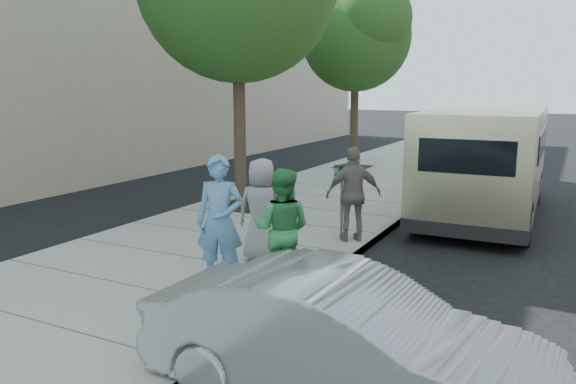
% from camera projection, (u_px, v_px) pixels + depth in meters
% --- Properties ---
extents(ground, '(120.00, 120.00, 0.00)m').
position_uv_depth(ground, '(277.00, 250.00, 10.49)').
color(ground, black).
rests_on(ground, ground).
extents(sidewalk, '(5.00, 60.00, 0.15)m').
position_uv_depth(sidewalk, '(232.00, 240.00, 10.93)').
color(sidewalk, gray).
rests_on(sidewalk, ground).
extents(curb_face, '(0.12, 60.00, 0.16)m').
position_uv_depth(curb_face, '(349.00, 257.00, 9.83)').
color(curb_face, gray).
rests_on(curb_face, ground).
extents(tree_far, '(3.92, 3.80, 6.49)m').
position_uv_depth(tree_far, '(357.00, 31.00, 19.33)').
color(tree_far, black).
rests_on(tree_far, sidewalk).
extents(parking_meter, '(0.30, 0.15, 1.40)m').
position_uv_depth(parking_meter, '(342.00, 185.00, 10.66)').
color(parking_meter, gray).
rests_on(parking_meter, sidewalk).
extents(van, '(2.43, 6.82, 2.51)m').
position_uv_depth(van, '(486.00, 160.00, 13.02)').
color(van, beige).
rests_on(van, ground).
extents(sedan, '(4.00, 1.51, 1.30)m').
position_uv_depth(sedan, '(343.00, 342.00, 5.27)').
color(sedan, '#9EA1A4').
rests_on(sedan, ground).
extents(person_officer, '(0.81, 0.66, 1.91)m').
position_uv_depth(person_officer, '(220.00, 221.00, 8.07)').
color(person_officer, '#568BB8').
rests_on(person_officer, sidewalk).
extents(person_green_shirt, '(0.98, 0.84, 1.75)m').
position_uv_depth(person_green_shirt, '(282.00, 229.00, 7.95)').
color(person_green_shirt, '#2D8B43').
rests_on(person_green_shirt, sidewalk).
extents(person_gray_shirt, '(0.93, 0.70, 1.72)m').
position_uv_depth(person_gray_shirt, '(262.00, 210.00, 9.25)').
color(person_gray_shirt, gray).
rests_on(person_gray_shirt, sidewalk).
extents(person_striped_polo, '(1.10, 0.95, 1.78)m').
position_uv_depth(person_striped_polo, '(354.00, 194.00, 10.44)').
color(person_striped_polo, slate).
rests_on(person_striped_polo, sidewalk).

